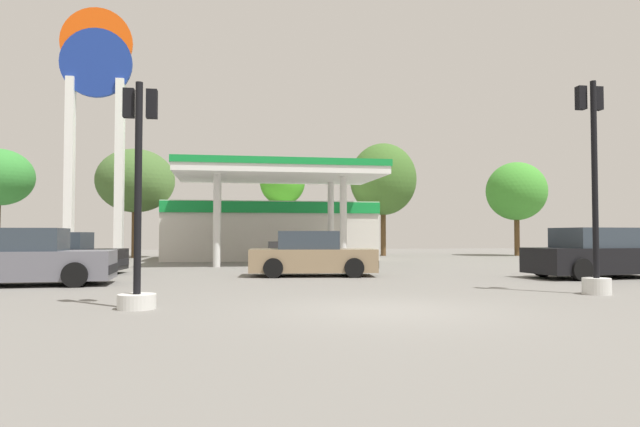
% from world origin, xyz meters
% --- Properties ---
extents(ground_plane, '(90.00, 90.00, 0.00)m').
position_xyz_m(ground_plane, '(0.00, 0.00, 0.00)').
color(ground_plane, slate).
rests_on(ground_plane, ground).
extents(gas_station, '(11.70, 12.83, 4.76)m').
position_xyz_m(gas_station, '(-0.53, 22.32, 1.97)').
color(gas_station, beige).
rests_on(gas_station, ground).
extents(station_pole_sign, '(3.45, 0.56, 12.67)m').
position_xyz_m(station_pole_sign, '(-9.36, 18.83, 7.90)').
color(station_pole_sign, white).
rests_on(station_pole_sign, ground).
extents(car_0, '(4.60, 2.25, 1.61)m').
position_xyz_m(car_0, '(-8.47, 6.71, 0.73)').
color(car_0, black).
rests_on(car_0, ground).
extents(car_1, '(4.37, 2.22, 1.52)m').
position_xyz_m(car_1, '(-8.82, 11.41, 0.69)').
color(car_1, black).
rests_on(car_1, ground).
extents(car_2, '(4.79, 2.47, 1.65)m').
position_xyz_m(car_2, '(9.15, 6.68, 0.75)').
color(car_2, black).
rests_on(car_2, ground).
extents(car_3, '(4.50, 2.35, 1.55)m').
position_xyz_m(car_3, '(-0.03, 9.05, 0.70)').
color(car_3, black).
rests_on(car_3, ground).
extents(traffic_signal_0, '(0.73, 0.73, 4.41)m').
position_xyz_m(traffic_signal_0, '(-4.66, 1.00, 1.61)').
color(traffic_signal_0, silver).
rests_on(traffic_signal_0, ground).
extents(traffic_signal_1, '(0.66, 0.69, 5.16)m').
position_xyz_m(traffic_signal_1, '(5.80, 2.01, 1.87)').
color(traffic_signal_1, silver).
rests_on(traffic_signal_1, ground).
extents(tree_1, '(4.73, 4.73, 6.69)m').
position_xyz_m(tree_1, '(-8.49, 25.82, 4.72)').
color(tree_1, brown).
rests_on(tree_1, ground).
extents(tree_2, '(2.99, 2.99, 6.45)m').
position_xyz_m(tree_2, '(0.70, 27.19, 4.89)').
color(tree_2, brown).
rests_on(tree_2, ground).
extents(tree_3, '(4.48, 4.48, 7.59)m').
position_xyz_m(tree_3, '(7.49, 26.80, 5.16)').
color(tree_3, brown).
rests_on(tree_3, ground).
extents(tree_4, '(4.02, 4.02, 6.32)m').
position_xyz_m(tree_4, '(16.39, 25.34, 4.34)').
color(tree_4, brown).
rests_on(tree_4, ground).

